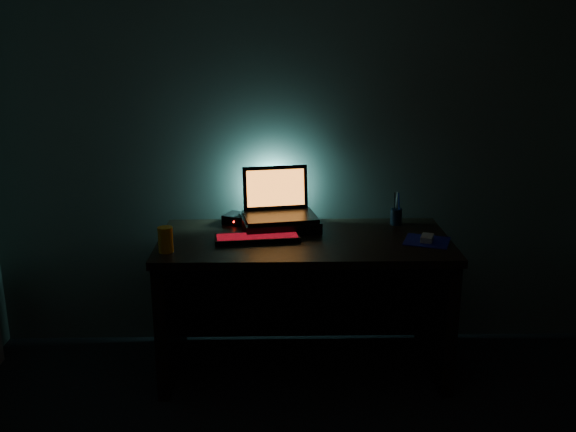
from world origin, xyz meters
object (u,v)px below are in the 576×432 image
(mouse, at_px, (427,238))
(router, at_px, (239,219))
(pen_cup, at_px, (396,217))
(juice_glass, at_px, (166,240))
(keyboard, at_px, (257,238))
(laptop, at_px, (278,205))

(mouse, bearing_deg, router, -178.79)
(pen_cup, height_order, juice_glass, juice_glass)
(pen_cup, bearing_deg, router, 177.56)
(router, bearing_deg, pen_cup, 22.55)
(mouse, height_order, pen_cup, pen_cup)
(mouse, relative_size, router, 0.49)
(keyboard, height_order, mouse, mouse)
(keyboard, bearing_deg, laptop, 59.31)
(laptop, relative_size, mouse, 4.40)
(pen_cup, distance_m, juice_glass, 1.27)
(laptop, relative_size, keyboard, 0.94)
(mouse, xyz_separation_m, juice_glass, (-1.30, -0.13, 0.04))
(keyboard, bearing_deg, pen_cup, 12.15)
(mouse, bearing_deg, pen_cup, 129.56)
(laptop, xyz_separation_m, pen_cup, (0.65, 0.02, -0.08))
(keyboard, xyz_separation_m, router, (-0.11, 0.30, 0.01))
(mouse, height_order, juice_glass, juice_glass)
(keyboard, relative_size, mouse, 4.65)
(laptop, relative_size, router, 2.17)
(mouse, relative_size, pen_cup, 1.08)
(laptop, distance_m, juice_glass, 0.69)
(laptop, bearing_deg, mouse, -30.49)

